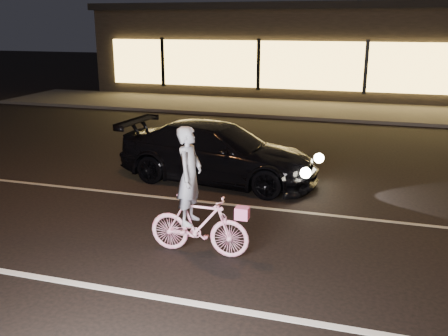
% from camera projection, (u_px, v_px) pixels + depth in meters
% --- Properties ---
extents(ground, '(90.00, 90.00, 0.00)m').
position_uv_depth(ground, '(328.00, 266.00, 7.19)').
color(ground, black).
rests_on(ground, ground).
extents(lane_stripe_near, '(60.00, 0.12, 0.01)m').
position_uv_depth(lane_stripe_near, '(315.00, 324.00, 5.82)').
color(lane_stripe_near, silver).
rests_on(lane_stripe_near, ground).
extents(lane_stripe_far, '(60.00, 0.10, 0.01)m').
position_uv_depth(lane_stripe_far, '(339.00, 216.00, 9.03)').
color(lane_stripe_far, gray).
rests_on(lane_stripe_far, ground).
extents(sidewalk, '(30.00, 4.00, 0.12)m').
position_uv_depth(sidewalk, '(361.00, 112.00, 19.11)').
color(sidewalk, '#383533').
rests_on(sidewalk, ground).
extents(storefront, '(25.40, 8.42, 4.20)m').
position_uv_depth(storefront, '(369.00, 48.00, 24.00)').
color(storefront, black).
rests_on(storefront, ground).
extents(cyclist, '(1.56, 0.54, 1.96)m').
position_uv_depth(cyclist, '(196.00, 210.00, 7.41)').
color(cyclist, '#FA4791').
rests_on(cyclist, ground).
extents(sedan, '(4.57, 2.24, 1.28)m').
position_uv_depth(sedan, '(218.00, 153.00, 10.90)').
color(sedan, black).
rests_on(sedan, ground).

